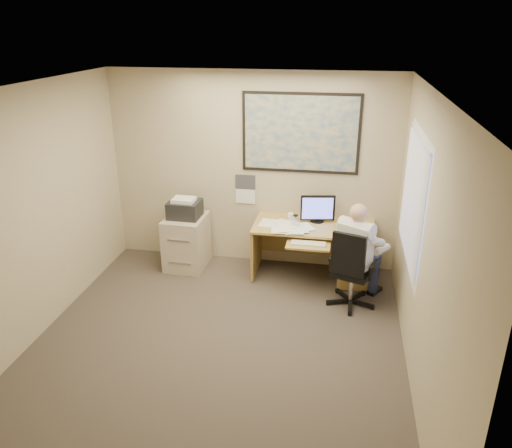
% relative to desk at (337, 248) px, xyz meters
% --- Properties ---
extents(room_shell, '(4.00, 4.50, 2.70)m').
position_rel_desk_xyz_m(room_shell, '(-1.23, -1.90, 0.91)').
color(room_shell, '#3B332E').
rests_on(room_shell, ground).
extents(desk, '(1.60, 0.97, 1.12)m').
position_rel_desk_xyz_m(desk, '(0.00, 0.00, 0.00)').
color(desk, tan).
rests_on(desk, ground).
extents(world_map, '(1.56, 0.03, 1.06)m').
position_rel_desk_xyz_m(world_map, '(-0.58, 0.33, 1.46)').
color(world_map, '#1E4C93').
rests_on(world_map, room_shell).
extents(wall_calendar, '(0.28, 0.01, 0.42)m').
position_rel_desk_xyz_m(wall_calendar, '(-1.33, 0.34, 0.64)').
color(wall_calendar, white).
rests_on(wall_calendar, room_shell).
extents(window_blinds, '(0.06, 1.40, 1.30)m').
position_rel_desk_xyz_m(window_blinds, '(0.74, -1.10, 1.11)').
color(window_blinds, silver).
rests_on(window_blinds, room_shell).
extents(filing_cabinet, '(0.55, 0.66, 1.03)m').
position_rel_desk_xyz_m(filing_cabinet, '(-2.11, -0.02, -0.00)').
color(filing_cabinet, '#BAAA96').
rests_on(filing_cabinet, ground).
extents(office_chair, '(0.77, 0.77, 1.02)m').
position_rel_desk_xyz_m(office_chair, '(0.21, -0.72, -0.15)').
color(office_chair, black).
rests_on(office_chair, ground).
extents(person, '(0.87, 0.96, 1.31)m').
position_rel_desk_xyz_m(person, '(0.20, -0.64, 0.21)').
color(person, silver).
rests_on(person, office_chair).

